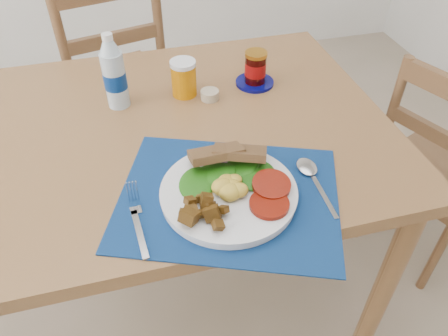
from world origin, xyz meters
name	(u,v)px	position (x,y,z in m)	size (l,w,h in m)	color
table	(134,156)	(0.00, 0.20, 0.67)	(1.40, 0.90, 0.75)	brown
chair_far	(111,61)	(-0.03, 0.94, 0.58)	(0.51, 0.49, 1.14)	brown
chair_end	(441,151)	(0.99, 0.14, 0.52)	(0.47, 0.48, 1.01)	brown
placemat	(229,197)	(0.19, -0.10, 0.75)	(0.49, 0.38, 0.00)	black
breakfast_plate	(227,191)	(0.18, -0.11, 0.77)	(0.30, 0.30, 0.07)	silver
fork	(137,219)	(-0.01, -0.12, 0.76)	(0.03, 0.19, 0.00)	#B2B5BA
spoon	(311,176)	(0.40, -0.09, 0.76)	(0.05, 0.20, 0.01)	#B2B5BA
water_bottle	(114,75)	(-0.01, 0.34, 0.84)	(0.06, 0.06, 0.22)	#ADBFCC
juice_glass	(184,79)	(0.18, 0.35, 0.80)	(0.07, 0.07, 0.10)	#CB7305
ramekin	(210,95)	(0.24, 0.30, 0.76)	(0.05, 0.05, 0.03)	tan
jam_on_saucer	(255,70)	(0.40, 0.35, 0.80)	(0.12, 0.12, 0.11)	#050754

